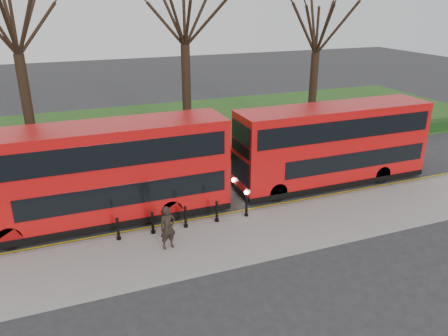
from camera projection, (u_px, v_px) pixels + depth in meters
name	position (u px, v px, depth m)	size (l,w,h in m)	color
ground	(208.00, 212.00, 21.68)	(120.00, 120.00, 0.00)	#28282B
pavement	(231.00, 239.00, 19.05)	(60.00, 4.00, 0.15)	gray
kerb	(215.00, 219.00, 20.79)	(60.00, 0.25, 0.16)	slate
grass_verge	(146.00, 131.00, 34.68)	(60.00, 18.00, 0.06)	#264A18
hedge	(172.00, 160.00, 27.44)	(60.00, 0.90, 0.80)	black
yellow_line_outer	(213.00, 218.00, 21.08)	(60.00, 0.10, 0.01)	yellow
yellow_line_inner	(212.00, 216.00, 21.25)	(60.00, 0.10, 0.01)	yellow
tree_left	(12.00, 13.00, 24.32)	(8.02, 8.02, 12.53)	black
tree_mid	(184.00, 7.00, 27.63)	(8.21, 8.21, 12.83)	black
tree_right	(318.00, 25.00, 31.47)	(7.12, 7.12, 11.12)	black
bollard_row	(186.00, 217.00, 19.75)	(6.19, 0.15, 1.00)	black
bus_lead	(102.00, 175.00, 20.02)	(11.70, 2.68, 4.65)	red
bus_rear	(332.00, 145.00, 24.30)	(11.19, 2.57, 4.45)	red
pedestrian	(168.00, 228.00, 17.96)	(0.68, 0.45, 1.88)	black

